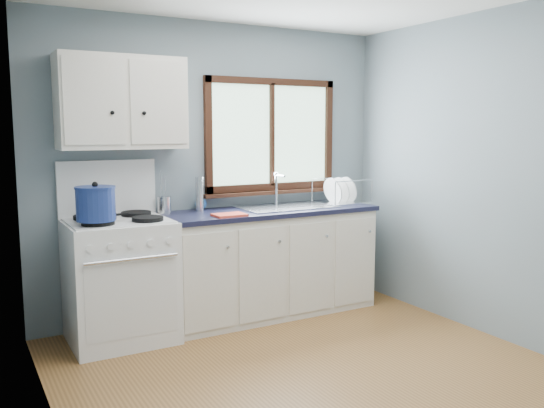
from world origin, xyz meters
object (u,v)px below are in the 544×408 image
stockpot (96,203)px  dish_rack (341,196)px  utensil_crock (164,205)px  thermos (199,194)px  skillet (100,217)px  base_cabinets (269,267)px  gas_range (120,277)px  sink (287,214)px

stockpot → dish_rack: size_ratio=0.66×
utensil_crock → thermos: utensil_crock is taller
skillet → stockpot: (-0.03, -0.01, 0.10)m
base_cabinets → utensil_crock: size_ratio=5.31×
thermos → base_cabinets: bearing=-17.0°
stockpot → skillet: bearing=22.1°
skillet → gas_range: bearing=22.7°
stockpot → dish_rack: 2.26m
gas_range → sink: bearing=0.7°
thermos → skillet: bearing=-159.6°
base_cabinets → skillet: (-1.47, -0.16, 0.57)m
base_cabinets → dish_rack: dish_rack is taller
utensil_crock → thermos: size_ratio=1.21×
gas_range → utensil_crock: 0.69m
gas_range → skillet: 0.53m
stockpot → thermos: (0.92, 0.35, -0.02)m
base_cabinets → stockpot: 1.65m
thermos → dish_rack: bearing=-7.6°
gas_range → base_cabinets: 1.31m
dish_rack → gas_range: bearing=175.7°
thermos → dish_rack: thermos is taller
sink → gas_range: bearing=-179.3°
base_cabinets → thermos: bearing=163.0°
sink → skillet: sink is taller
sink → thermos: bearing=166.9°
skillet → stockpot: bearing=-176.3°
base_cabinets → sink: bearing=-0.1°
utensil_crock → dish_rack: size_ratio=0.71×
gas_range → sink: gas_range is taller
gas_range → stockpot: gas_range is taller
skillet → utensil_crock: bearing=12.0°
stockpot → utensil_crock: (0.62, 0.36, -0.09)m
sink → skillet: (-1.65, -0.16, 0.12)m
gas_range → stockpot: 0.64m
sink → utensil_crock: (-1.05, 0.19, 0.13)m
sink → utensil_crock: 1.08m
base_cabinets → dish_rack: (0.76, -0.00, 0.57)m
dish_rack → utensil_crock: bearing=168.5°
stockpot → sink: bearing=5.8°
thermos → dish_rack: 1.34m
skillet → utensil_crock: utensil_crock is taller
utensil_crock → thermos: bearing=-2.7°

